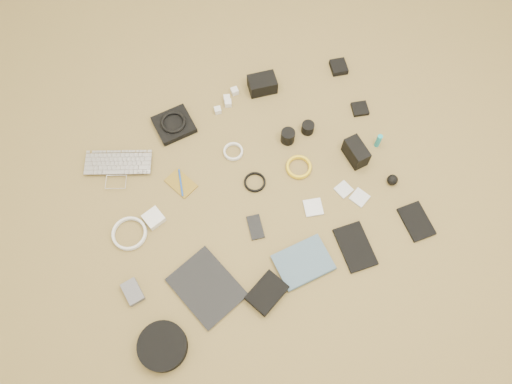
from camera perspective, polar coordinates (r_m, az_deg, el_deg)
name	(u,v)px	position (r m, az deg, el deg)	size (l,w,h in m)	color
laptop	(118,172)	(2.29, -15.54, 2.23)	(0.30, 0.21, 0.02)	#BBBBBF
headphone_pouch	(174,125)	(2.35, -9.35, 7.60)	(0.17, 0.16, 0.03)	black
headphones	(173,122)	(2.33, -9.43, 7.88)	(0.12, 0.12, 0.01)	black
charger_a	(218,110)	(2.37, -4.39, 9.30)	(0.03, 0.03, 0.03)	silver
charger_b	(227,99)	(2.40, -3.34, 10.62)	(0.03, 0.03, 0.03)	silver
charger_c	(235,91)	(2.43, -2.46, 11.44)	(0.03, 0.03, 0.03)	silver
charger_d	(228,103)	(2.39, -3.20, 10.11)	(0.03, 0.03, 0.03)	silver
dslr_camera	(262,84)	(2.42, 0.72, 12.22)	(0.13, 0.09, 0.07)	black
lens_pouch	(339,67)	(2.54, 9.43, 13.92)	(0.07, 0.08, 0.03)	black
notebook_olive	(181,183)	(2.22, -8.57, 0.98)	(0.08, 0.13, 0.01)	olive
pen_blue	(181,183)	(2.21, -8.59, 1.06)	(0.01, 0.01, 0.13)	#1543AC
cable_white_a	(233,152)	(2.26, -2.61, 4.58)	(0.09, 0.09, 0.01)	silver
lens_a	(288,136)	(2.27, 3.66, 6.37)	(0.06, 0.06, 0.07)	black
lens_b	(308,128)	(2.31, 5.94, 7.31)	(0.06, 0.06, 0.05)	black
card_reader	(360,109)	(2.42, 11.79, 9.30)	(0.07, 0.07, 0.02)	black
power_brick	(154,218)	(2.16, -11.61, -2.95)	(0.07, 0.07, 0.03)	silver
cable_white_b	(130,234)	(2.17, -14.24, -4.66)	(0.15, 0.15, 0.01)	silver
cable_black	(255,182)	(2.20, -0.14, 1.10)	(0.10, 0.10, 0.01)	black
cable_yellow	(299,168)	(2.23, 4.89, 2.78)	(0.11, 0.11, 0.01)	yellow
flash	(356,152)	(2.26, 11.34, 4.47)	(0.07, 0.12, 0.09)	black
lens_cleaner	(378,141)	(2.32, 13.81, 5.71)	(0.02, 0.02, 0.08)	teal
battery_charger	(133,292)	(2.09, -13.90, -11.03)	(0.06, 0.10, 0.03)	#58585D
tablet	(207,287)	(2.05, -5.67, -10.77)	(0.21, 0.27, 0.01)	black
phone	(255,227)	(2.12, -0.06, -4.04)	(0.06, 0.11, 0.01)	black
filter_case_left	(313,207)	(2.16, 6.56, -1.77)	(0.08, 0.08, 0.01)	silver
filter_case_mid	(344,189)	(2.21, 9.98, 0.28)	(0.06, 0.06, 0.01)	silver
filter_case_right	(360,198)	(2.21, 11.75, -0.63)	(0.07, 0.07, 0.01)	silver
air_blower	(392,180)	(2.26, 15.33, 1.35)	(0.05, 0.05, 0.05)	black
headphone_case	(163,346)	(2.02, -10.63, -16.94)	(0.19, 0.19, 0.05)	black
drive_case	(267,293)	(2.03, 1.26, -11.46)	(0.15, 0.11, 0.04)	black
paperback	(313,280)	(2.06, 6.51, -10.00)	(0.16, 0.22, 0.02)	#435E72
notebook_black_a	(355,247)	(2.13, 11.27, -6.17)	(0.12, 0.20, 0.01)	black
notebook_black_b	(416,221)	(2.23, 17.85, -3.22)	(0.11, 0.16, 0.01)	black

